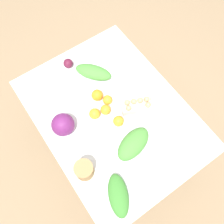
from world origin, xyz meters
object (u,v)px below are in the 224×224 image
at_px(cabbage_purple, 63,125).
at_px(orange_4, 97,95).
at_px(greens_bunch_beet_tops, 118,195).
at_px(orange_2, 95,114).
at_px(orange_0, 108,100).
at_px(greens_bunch_scallion, 133,144).
at_px(orange_3, 106,110).
at_px(greens_bunch_dandelion, 93,72).
at_px(paper_bag, 84,170).
at_px(orange_1, 118,121).
at_px(beet_root, 68,63).
at_px(egg_carton, 140,105).

xyz_separation_m(cabbage_purple, orange_4, (-0.07, 0.30, -0.03)).
xyz_separation_m(greens_bunch_beet_tops, orange_2, (-0.51, 0.17, 0.00)).
distance_m(greens_bunch_beet_tops, orange_4, 0.67).
bearing_deg(orange_2, orange_0, 105.98).
bearing_deg(greens_bunch_scallion, orange_3, -178.71).
xyz_separation_m(orange_0, orange_4, (-0.07, -0.04, 0.01)).
xyz_separation_m(orange_0, orange_3, (0.05, -0.05, 0.00)).
height_order(greens_bunch_dandelion, orange_3, greens_bunch_dandelion).
bearing_deg(greens_bunch_dandelion, paper_bag, -37.42).
height_order(orange_0, orange_1, orange_1).
xyz_separation_m(paper_bag, orange_1, (-0.15, 0.35, -0.02)).
bearing_deg(orange_4, orange_1, 2.34).
bearing_deg(greens_bunch_beet_tops, orange_0, 151.38).
relative_size(cabbage_purple, orange_1, 2.05).
distance_m(greens_bunch_dandelion, orange_3, 0.31).
height_order(greens_bunch_dandelion, orange_1, greens_bunch_dandelion).
xyz_separation_m(greens_bunch_dandelion, greens_bunch_scallion, (0.59, -0.09, 0.01)).
xyz_separation_m(greens_bunch_beet_tops, orange_4, (-0.62, 0.26, 0.01)).
distance_m(beet_root, orange_1, 0.58).
relative_size(beet_root, orange_1, 0.96).
bearing_deg(orange_0, greens_bunch_beet_tops, -28.62).
bearing_deg(greens_bunch_dandelion, egg_carton, 16.19).
relative_size(orange_0, orange_1, 0.93).
bearing_deg(orange_4, paper_bag, -41.88).
height_order(beet_root, orange_1, orange_1).
bearing_deg(orange_2, cabbage_purple, -99.51).
distance_m(cabbage_purple, orange_0, 0.34).
xyz_separation_m(beet_root, orange_0, (0.41, 0.07, -0.00)).
distance_m(greens_bunch_beet_tops, orange_3, 0.55).
relative_size(greens_bunch_dandelion, orange_0, 3.96).
bearing_deg(greens_bunch_scallion, orange_1, 175.01).
bearing_deg(greens_bunch_dandelion, orange_2, -31.67).
relative_size(greens_bunch_beet_tops, beet_root, 3.60).
xyz_separation_m(egg_carton, orange_3, (-0.11, -0.21, -0.01)).
height_order(cabbage_purple, greens_bunch_scallion, cabbage_purple).
distance_m(cabbage_purple, greens_bunch_dandelion, 0.45).
bearing_deg(greens_bunch_beet_tops, orange_3, 153.44).
distance_m(paper_bag, beet_root, 0.79).
xyz_separation_m(greens_bunch_scallion, greens_bunch_beet_tops, (0.20, -0.25, -0.01)).
bearing_deg(orange_3, greens_bunch_dandelion, 162.31).
relative_size(egg_carton, greens_bunch_scallion, 1.06).
bearing_deg(greens_bunch_scallion, orange_4, 179.17).
distance_m(greens_bunch_dandelion, orange_2, 0.32).
bearing_deg(orange_2, orange_1, 36.74).
bearing_deg(orange_3, egg_carton, 63.04).
xyz_separation_m(greens_bunch_beet_tops, orange_3, (-0.49, 0.25, 0.00)).
relative_size(paper_bag, greens_bunch_dandelion, 0.43).
height_order(orange_1, orange_4, orange_4).
xyz_separation_m(greens_bunch_dandelion, greens_bunch_beet_tops, (0.79, -0.34, -0.01)).
bearing_deg(orange_1, beet_root, -176.30).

